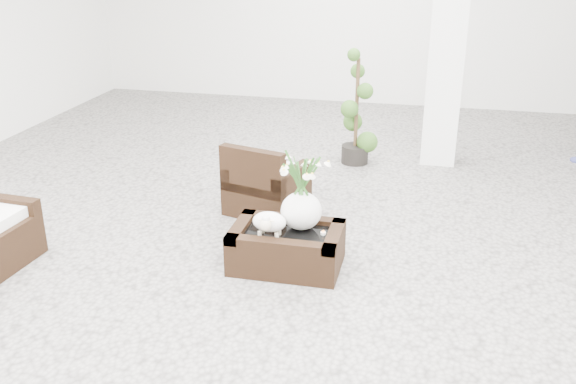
# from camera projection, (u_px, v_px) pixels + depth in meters

# --- Properties ---
(ground) EXTENTS (11.00, 11.00, 0.00)m
(ground) POSITION_uv_depth(u_px,v_px,m) (291.00, 254.00, 5.58)
(ground) COLOR gray
(ground) RESTS_ON ground
(column) EXTENTS (0.40, 0.40, 3.50)m
(column) POSITION_uv_depth(u_px,v_px,m) (450.00, 13.00, 7.20)
(column) COLOR white
(column) RESTS_ON ground
(coffee_table) EXTENTS (0.90, 0.60, 0.31)m
(coffee_table) POSITION_uv_depth(u_px,v_px,m) (287.00, 249.00, 5.32)
(coffee_table) COLOR black
(coffee_table) RESTS_ON ground
(sheep_figurine) EXTENTS (0.28, 0.23, 0.21)m
(sheep_figurine) POSITION_uv_depth(u_px,v_px,m) (269.00, 224.00, 5.16)
(sheep_figurine) COLOR white
(sheep_figurine) RESTS_ON coffee_table
(planter_narcissus) EXTENTS (0.44, 0.44, 0.80)m
(planter_narcissus) POSITION_uv_depth(u_px,v_px,m) (302.00, 183.00, 5.18)
(planter_narcissus) COLOR white
(planter_narcissus) RESTS_ON coffee_table
(tealight) EXTENTS (0.04, 0.04, 0.03)m
(tealight) POSITION_uv_depth(u_px,v_px,m) (323.00, 233.00, 5.21)
(tealight) COLOR white
(tealight) RESTS_ON coffee_table
(armchair) EXTENTS (0.82, 0.81, 0.72)m
(armchair) POSITION_uv_depth(u_px,v_px,m) (267.00, 176.00, 6.32)
(armchair) COLOR black
(armchair) RESTS_ON ground
(topiary) EXTENTS (0.36, 0.36, 1.35)m
(topiary) POSITION_uv_depth(u_px,v_px,m) (357.00, 108.00, 7.54)
(topiary) COLOR #2B4E19
(topiary) RESTS_ON ground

